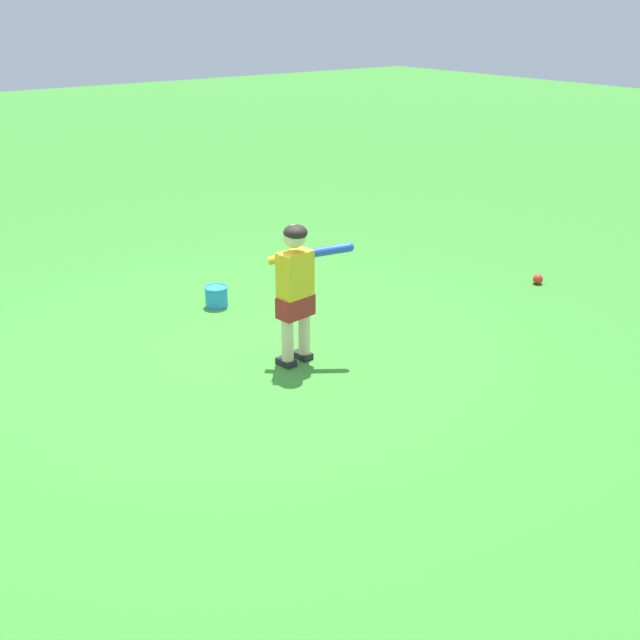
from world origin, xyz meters
TOP-DOWN VIEW (x-y plane):
  - ground_plane at (0.00, 0.00)m, footprint 40.00×40.00m
  - child_batter at (-0.22, 0.39)m, footprint 0.60×0.40m
  - play_ball_far_left at (-3.08, 0.40)m, footprint 0.10×0.10m
  - toy_bucket at (-0.31, -0.97)m, footprint 0.22×0.22m

SIDE VIEW (x-z plane):
  - ground_plane at x=0.00m, z-range 0.00..0.00m
  - play_ball_far_left at x=-3.08m, z-range 0.00..0.10m
  - toy_bucket at x=-0.31m, z-range 0.00..0.19m
  - child_batter at x=-0.22m, z-range 0.11..1.19m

